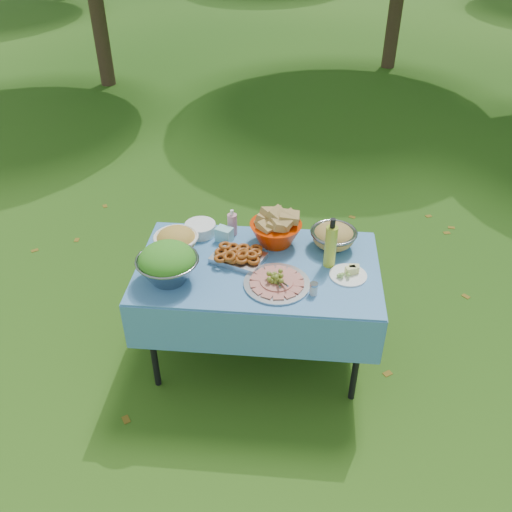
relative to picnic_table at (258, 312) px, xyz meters
The scene contains 14 objects.
ground 0.38m from the picnic_table, ahead, with size 80.00×80.00×0.00m, color black.
picnic_table is the anchor object (origin of this frame).
salad_bowl 0.73m from the picnic_table, 159.79° to the right, with size 0.36×0.36×0.24m, color gray, non-canonical shape.
pasta_bowl_white 0.70m from the picnic_table, 167.41° to the left, with size 0.27×0.27×0.15m, color white, non-canonical shape.
plate_stack 0.67m from the picnic_table, 141.99° to the left, with size 0.20×0.20×0.07m, color white.
wipes_box 0.55m from the picnic_table, 133.78° to the left, with size 0.10×0.07×0.09m, color #97E3ED.
sanitizer_bottle 0.61m from the picnic_table, 120.74° to the left, with size 0.06×0.06×0.18m, color #CF8598.
bread_bowl 0.56m from the picnic_table, 70.55° to the left, with size 0.33×0.33×0.22m, color red, non-canonical shape.
pasta_bowl_steel 0.69m from the picnic_table, 28.48° to the left, with size 0.29×0.29×0.15m, color gray, non-canonical shape.
fried_tray 0.44m from the picnic_table, 162.06° to the left, with size 0.31×0.22×0.07m, color #B9B9BE.
charcuterie_platter 0.48m from the picnic_table, 54.61° to the right, with size 0.39×0.39×0.09m, color #A6A8AD.
oil_bottle 0.69m from the picnic_table, ahead, with size 0.07×0.07×0.33m, color #B1C432.
cheese_plate 0.68m from the picnic_table, ahead, with size 0.22×0.22×0.06m, color white.
shaker 0.59m from the picnic_table, 35.93° to the right, with size 0.05×0.05×0.08m, color silver.
Camera 1 is at (0.22, -2.62, 2.72)m, focal length 38.00 mm.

